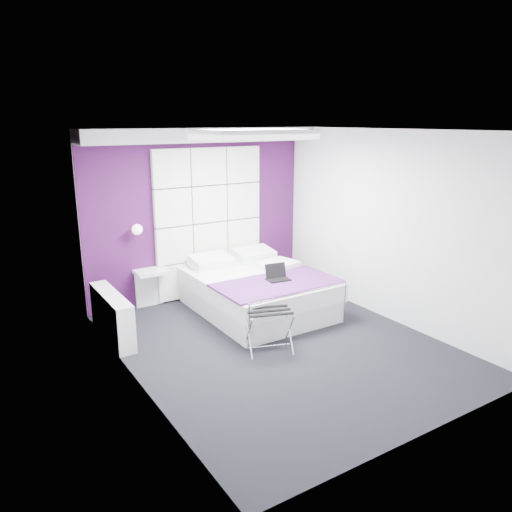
% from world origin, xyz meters
% --- Properties ---
extents(floor, '(4.40, 4.40, 0.00)m').
position_xyz_m(floor, '(0.00, 0.00, 0.00)').
color(floor, black).
rests_on(floor, ground).
extents(ceiling, '(4.40, 4.40, 0.00)m').
position_xyz_m(ceiling, '(0.00, 0.00, 2.60)').
color(ceiling, white).
rests_on(ceiling, wall_back).
extents(wall_back, '(3.60, 0.00, 3.60)m').
position_xyz_m(wall_back, '(0.00, 2.20, 1.30)').
color(wall_back, silver).
rests_on(wall_back, floor).
extents(wall_left, '(0.00, 4.40, 4.40)m').
position_xyz_m(wall_left, '(-1.80, 0.00, 1.30)').
color(wall_left, silver).
rests_on(wall_left, floor).
extents(wall_right, '(0.00, 4.40, 4.40)m').
position_xyz_m(wall_right, '(1.80, 0.00, 1.30)').
color(wall_right, silver).
rests_on(wall_right, floor).
extents(accent_wall, '(3.58, 0.02, 2.58)m').
position_xyz_m(accent_wall, '(0.00, 2.19, 1.30)').
color(accent_wall, '#390D3A').
rests_on(accent_wall, wall_back).
extents(soffit, '(3.58, 0.50, 0.20)m').
position_xyz_m(soffit, '(0.00, 1.95, 2.50)').
color(soffit, silver).
rests_on(soffit, wall_back).
extents(headboard, '(1.80, 0.08, 2.30)m').
position_xyz_m(headboard, '(0.15, 2.14, 1.17)').
color(headboard, white).
rests_on(headboard, wall_back).
extents(skylight, '(1.36, 0.86, 0.12)m').
position_xyz_m(skylight, '(0.00, 0.60, 2.55)').
color(skylight, white).
rests_on(skylight, ceiling).
extents(wall_lamp, '(0.15, 0.15, 0.15)m').
position_xyz_m(wall_lamp, '(-1.05, 2.06, 1.22)').
color(wall_lamp, white).
rests_on(wall_lamp, wall_back).
extents(radiator, '(0.22, 1.20, 0.60)m').
position_xyz_m(radiator, '(-1.69, 1.30, 0.30)').
color(radiator, silver).
rests_on(radiator, floor).
extents(bed, '(1.69, 2.04, 0.72)m').
position_xyz_m(bed, '(0.38, 1.12, 0.30)').
color(bed, silver).
rests_on(bed, floor).
extents(nightstand, '(0.47, 0.36, 0.05)m').
position_xyz_m(nightstand, '(-0.88, 2.02, 0.57)').
color(nightstand, silver).
rests_on(nightstand, wall_back).
extents(luggage_rack, '(0.53, 0.39, 0.52)m').
position_xyz_m(luggage_rack, '(-0.19, -0.06, 0.26)').
color(luggage_rack, silver).
rests_on(luggage_rack, floor).
extents(laptop, '(0.31, 0.22, 0.22)m').
position_xyz_m(laptop, '(0.45, 0.73, 0.63)').
color(laptop, black).
rests_on(laptop, bed).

